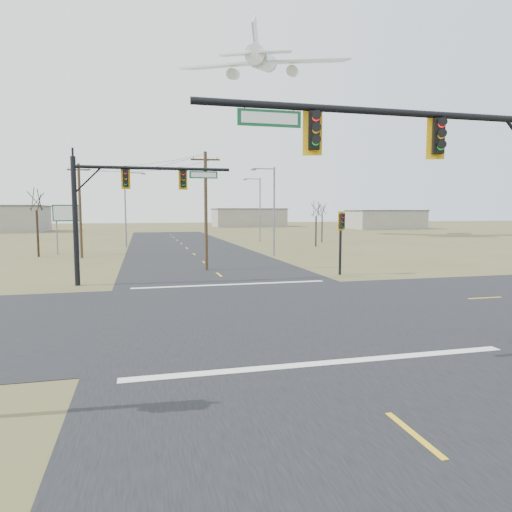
% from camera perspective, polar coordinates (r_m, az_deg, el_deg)
% --- Properties ---
extents(ground, '(320.00, 320.00, 0.00)m').
position_cam_1_polar(ground, '(20.98, 0.81, -6.85)').
color(ground, brown).
rests_on(ground, ground).
extents(road_ew, '(160.00, 14.00, 0.02)m').
position_cam_1_polar(road_ew, '(20.98, 0.81, -6.82)').
color(road_ew, black).
rests_on(road_ew, ground).
extents(road_ns, '(14.00, 160.00, 0.02)m').
position_cam_1_polar(road_ns, '(20.98, 0.81, -6.81)').
color(road_ns, black).
rests_on(road_ns, ground).
extents(stop_bar_near, '(12.00, 0.40, 0.01)m').
position_cam_1_polar(stop_bar_near, '(14.12, 8.85, -13.05)').
color(stop_bar_near, silver).
rests_on(stop_bar_near, road_ns).
extents(stop_bar_far, '(12.00, 0.40, 0.01)m').
position_cam_1_polar(stop_bar_far, '(28.17, -3.11, -3.57)').
color(stop_bar_far, silver).
rests_on(stop_bar_far, road_ns).
extents(mast_arm_near, '(11.61, 0.56, 8.02)m').
position_cam_1_polar(mast_arm_near, '(15.45, 23.20, 9.85)').
color(mast_arm_near, black).
rests_on(mast_arm_near, ground).
extents(mast_arm_far, '(9.61, 0.41, 7.79)m').
position_cam_1_polar(mast_arm_far, '(29.44, -16.28, 7.45)').
color(mast_arm_far, black).
rests_on(mast_arm_far, ground).
extents(pedestal_signal_ne, '(0.62, 0.54, 4.54)m').
position_cam_1_polar(pedestal_signal_ne, '(32.73, 10.63, 3.38)').
color(pedestal_signal_ne, black).
rests_on(pedestal_signal_ne, ground).
extents(utility_pole_near, '(2.20, 0.39, 9.00)m').
position_cam_1_polar(utility_pole_near, '(35.10, -6.29, 5.86)').
color(utility_pole_near, '#49351F').
rests_on(utility_pole_near, ground).
extents(utility_pole_far, '(2.18, 0.63, 9.04)m').
position_cam_1_polar(utility_pole_far, '(47.05, -21.13, 5.48)').
color(utility_pole_far, '#49351F').
rests_on(utility_pole_far, ground).
extents(highway_sign, '(2.76, 0.43, 5.19)m').
position_cam_1_polar(highway_sign, '(51.44, -22.55, 4.32)').
color(highway_sign, slate).
rests_on(highway_sign, ground).
extents(streetlight_a, '(2.50, 0.34, 8.94)m').
position_cam_1_polar(streetlight_a, '(46.31, 2.05, 6.24)').
color(streetlight_a, slate).
rests_on(streetlight_a, ground).
extents(streetlight_b, '(2.63, 0.35, 9.39)m').
position_cam_1_polar(streetlight_b, '(67.31, 0.33, 6.27)').
color(streetlight_b, slate).
rests_on(streetlight_b, ground).
extents(streetlight_c, '(2.65, 0.39, 9.47)m').
position_cam_1_polar(streetlight_c, '(59.35, -15.83, 6.18)').
color(streetlight_c, slate).
rests_on(streetlight_c, ground).
extents(bare_tree_a, '(3.05, 3.05, 7.25)m').
position_cam_1_polar(bare_tree_a, '(50.03, -25.80, 6.46)').
color(bare_tree_a, black).
rests_on(bare_tree_a, ground).
extents(bare_tree_c, '(3.44, 3.44, 6.19)m').
position_cam_1_polar(bare_tree_c, '(58.77, 7.53, 5.91)').
color(bare_tree_c, black).
rests_on(bare_tree_c, ground).
extents(bare_tree_d, '(2.57, 2.57, 6.08)m').
position_cam_1_polar(bare_tree_d, '(67.17, 8.29, 5.89)').
color(bare_tree_d, black).
rests_on(bare_tree_d, ground).
extents(warehouse_mid, '(20.00, 12.00, 5.00)m').
position_cam_1_polar(warehouse_mid, '(133.30, -0.94, 4.77)').
color(warehouse_mid, gray).
rests_on(warehouse_mid, ground).
extents(warehouse_right, '(18.00, 10.00, 4.50)m').
position_cam_1_polar(warehouse_right, '(120.91, 15.89, 4.35)').
color(warehouse_right, gray).
rests_on(warehouse_right, ground).
extents(jet_airliner, '(25.29, 25.94, 12.55)m').
position_cam_1_polar(jet_airliner, '(85.19, 0.82, 23.26)').
color(jet_airliner, silver).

